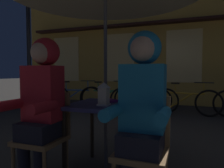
% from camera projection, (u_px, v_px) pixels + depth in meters
% --- Properties ---
extents(cafe_table, '(0.72, 0.72, 0.74)m').
position_uv_depth(cafe_table, '(106.00, 113.00, 2.18)').
color(cafe_table, navy).
rests_on(cafe_table, ground_plane).
extents(lantern, '(0.11, 0.11, 0.23)m').
position_uv_depth(lantern, '(104.00, 93.00, 2.05)').
color(lantern, white).
rests_on(lantern, cafe_table).
extents(chair_left, '(0.40, 0.40, 0.87)m').
position_uv_depth(chair_left, '(46.00, 132.00, 2.01)').
color(chair_left, olive).
rests_on(chair_left, ground_plane).
extents(chair_right, '(0.40, 0.40, 0.87)m').
position_uv_depth(chair_right, '(143.00, 143.00, 1.68)').
color(chair_right, olive).
rests_on(chair_right, ground_plane).
extents(person_left_hooded, '(0.45, 0.56, 1.40)m').
position_uv_depth(person_left_hooded, '(41.00, 96.00, 1.94)').
color(person_left_hooded, black).
rests_on(person_left_hooded, ground_plane).
extents(person_right_hooded, '(0.45, 0.56, 1.40)m').
position_uv_depth(person_right_hooded, '(142.00, 101.00, 1.61)').
color(person_right_hooded, black).
rests_on(person_right_hooded, ground_plane).
extents(shopfront_building, '(10.00, 0.93, 6.20)m').
position_uv_depth(shopfront_building, '(152.00, 15.00, 7.26)').
color(shopfront_building, gold).
rests_on(shopfront_building, ground_plane).
extents(street_lamp, '(0.32, 0.32, 3.88)m').
position_uv_depth(street_lamp, '(28.00, 7.00, 5.19)').
color(street_lamp, black).
rests_on(street_lamp, ground_plane).
extents(bicycle_nearest, '(1.65, 0.42, 0.84)m').
position_uv_depth(bicycle_nearest, '(75.00, 97.00, 6.21)').
color(bicycle_nearest, black).
rests_on(bicycle_nearest, ground_plane).
extents(bicycle_second, '(1.65, 0.44, 0.84)m').
position_uv_depth(bicycle_second, '(108.00, 98.00, 5.99)').
color(bicycle_second, black).
rests_on(bicycle_second, ground_plane).
extents(bicycle_third, '(1.66, 0.38, 0.84)m').
position_uv_depth(bicycle_third, '(140.00, 99.00, 5.60)').
color(bicycle_third, black).
rests_on(bicycle_third, ground_plane).
extents(bicycle_fourth, '(1.67, 0.26, 0.84)m').
position_uv_depth(bicycle_fourth, '(187.00, 101.00, 5.22)').
color(bicycle_fourth, black).
rests_on(bicycle_fourth, ground_plane).
extents(book, '(0.24, 0.22, 0.02)m').
position_uv_depth(book, '(109.00, 100.00, 2.34)').
color(book, '#661E7A').
rests_on(book, cafe_table).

